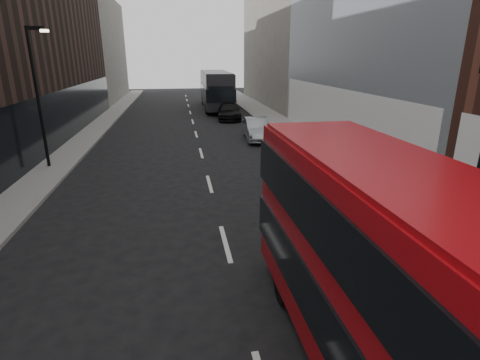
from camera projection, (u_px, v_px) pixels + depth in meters
name	position (u px, v px, depth m)	size (l,w,h in m)	color
sidewalk_right	(293.00, 133.00, 29.16)	(3.00, 80.00, 0.15)	slate
sidewalk_left	(85.00, 140.00, 26.76)	(2.00, 80.00, 0.15)	slate
building_victorian	(281.00, 22.00, 44.53)	(6.50, 24.00, 21.00)	#625E56
building_left_mid	(40.00, 39.00, 28.72)	(5.00, 24.00, 14.00)	black
building_left_far	(97.00, 50.00, 49.48)	(5.00, 20.00, 13.00)	#625E56
street_lamp	(38.00, 89.00, 18.88)	(1.06, 0.22, 7.00)	black
red_bus	(412.00, 297.00, 5.65)	(2.47, 10.30, 4.15)	#A50A10
grey_bus	(216.00, 89.00, 42.48)	(3.26, 12.83, 4.11)	black
car_a	(299.00, 173.00, 16.93)	(1.70, 4.22, 1.44)	black
car_b	(257.00, 129.00, 26.92)	(1.64, 4.70, 1.55)	gray
car_c	(229.00, 111.00, 35.74)	(2.13, 5.24, 1.52)	black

